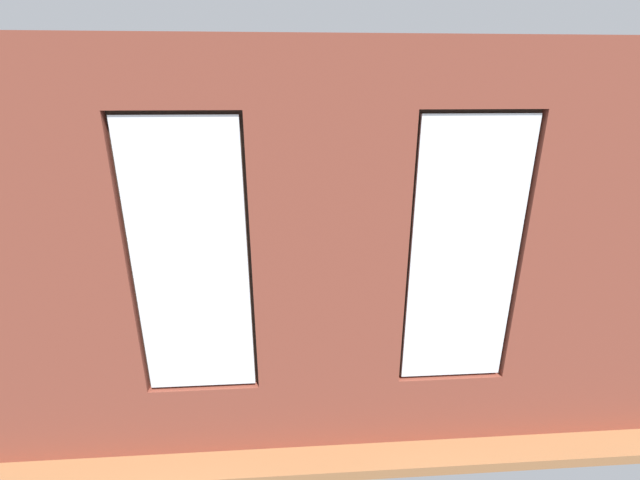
% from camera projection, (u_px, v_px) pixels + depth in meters
% --- Properties ---
extents(ground_plane, '(7.00, 6.19, 0.10)m').
position_uv_depth(ground_plane, '(313.00, 304.00, 6.57)').
color(ground_plane, '#99663D').
extents(brick_wall_with_windows, '(6.40, 0.30, 3.44)m').
position_uv_depth(brick_wall_with_windows, '(330.00, 274.00, 3.43)').
color(brick_wall_with_windows, brown).
rests_on(brick_wall_with_windows, ground_plane).
extents(white_wall_right, '(0.10, 5.19, 3.44)m').
position_uv_depth(white_wall_right, '(73.00, 199.00, 5.58)').
color(white_wall_right, silver).
rests_on(white_wall_right, ground_plane).
extents(couch_by_window, '(1.82, 0.87, 0.80)m').
position_uv_depth(couch_by_window, '(239.00, 370.00, 4.45)').
color(couch_by_window, black).
rests_on(couch_by_window, ground_plane).
extents(couch_left, '(0.87, 1.86, 0.80)m').
position_uv_depth(couch_left, '(498.00, 301.00, 5.87)').
color(couch_left, black).
rests_on(couch_left, ground_plane).
extents(coffee_table, '(1.53, 0.78, 0.45)m').
position_uv_depth(coffee_table, '(331.00, 278.00, 6.41)').
color(coffee_table, tan).
rests_on(coffee_table, ground_plane).
extents(cup_ceramic, '(0.09, 0.09, 0.10)m').
position_uv_depth(cup_ceramic, '(339.00, 275.00, 6.27)').
color(cup_ceramic, '#33567F').
rests_on(cup_ceramic, coffee_table).
extents(candle_jar, '(0.08, 0.08, 0.11)m').
position_uv_depth(candle_jar, '(331.00, 272.00, 6.37)').
color(candle_jar, '#B7333D').
rests_on(candle_jar, coffee_table).
extents(table_plant_small, '(0.13, 0.13, 0.21)m').
position_uv_depth(table_plant_small, '(317.00, 266.00, 6.43)').
color(table_plant_small, '#47423D').
rests_on(table_plant_small, coffee_table).
extents(remote_black, '(0.06, 0.17, 0.02)m').
position_uv_depth(remote_black, '(357.00, 270.00, 6.54)').
color(remote_black, black).
rests_on(remote_black, coffee_table).
extents(media_console, '(0.94, 0.42, 0.57)m').
position_uv_depth(media_console, '(127.00, 282.00, 6.56)').
color(media_console, black).
rests_on(media_console, ground_plane).
extents(tv_flatscreen, '(1.05, 0.20, 0.71)m').
position_uv_depth(tv_flatscreen, '(120.00, 242.00, 6.34)').
color(tv_flatscreen, black).
rests_on(tv_flatscreen, media_console).
extents(papasan_chair, '(1.17, 1.17, 0.72)m').
position_uv_depth(papasan_chair, '(246.00, 233.00, 8.17)').
color(papasan_chair, olive).
rests_on(papasan_chair, ground_plane).
extents(potted_plant_corner_far_left, '(0.93, 0.88, 1.21)m').
position_uv_depth(potted_plant_corner_far_left, '(577.00, 335.00, 4.46)').
color(potted_plant_corner_far_left, '#9E5638').
rests_on(potted_plant_corner_far_left, ground_plane).
extents(potted_plant_by_left_couch, '(0.43, 0.43, 0.57)m').
position_uv_depth(potted_plant_by_left_couch, '(437.00, 260.00, 7.12)').
color(potted_plant_by_left_couch, beige).
rests_on(potted_plant_by_left_couch, ground_plane).
extents(potted_plant_near_tv, '(1.05, 1.17, 1.37)m').
position_uv_depth(potted_plant_near_tv, '(140.00, 277.00, 5.56)').
color(potted_plant_near_tv, '#9E5638').
rests_on(potted_plant_near_tv, ground_plane).
extents(potted_plant_between_couches, '(0.91, 0.88, 1.48)m').
position_uv_depth(potted_plant_between_couches, '(370.00, 319.00, 4.39)').
color(potted_plant_between_couches, brown).
rests_on(potted_plant_between_couches, ground_plane).
extents(potted_plant_corner_near_left, '(0.56, 0.56, 0.81)m').
position_uv_depth(potted_plant_corner_near_left, '(440.00, 224.00, 8.52)').
color(potted_plant_corner_near_left, '#9E5638').
rests_on(potted_plant_corner_near_left, ground_plane).
extents(potted_plant_foreground_right, '(0.55, 0.55, 0.85)m').
position_uv_depth(potted_plant_foreground_right, '(173.00, 227.00, 8.12)').
color(potted_plant_foreground_right, gray).
rests_on(potted_plant_foreground_right, ground_plane).
extents(potted_plant_beside_window_right, '(0.82, 0.80, 1.28)m').
position_uv_depth(potted_plant_beside_window_right, '(106.00, 351.00, 4.15)').
color(potted_plant_beside_window_right, gray).
rests_on(potted_plant_beside_window_right, ground_plane).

